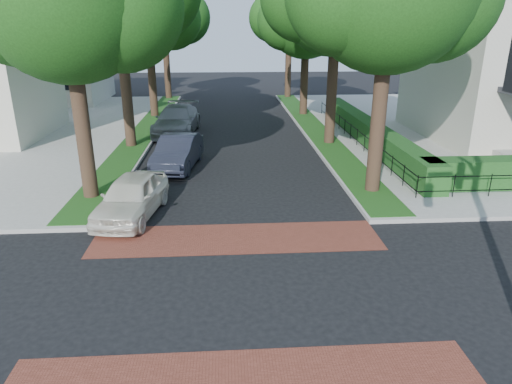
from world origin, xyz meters
TOP-DOWN VIEW (x-y plane):
  - ground at (0.00, 0.00)m, footprint 120.00×120.00m
  - crosswalk_far at (0.00, 3.20)m, footprint 9.00×2.20m
  - grass_strip_ne at (5.40, 19.10)m, footprint 1.60×29.80m
  - grass_strip_nw at (-5.40, 19.10)m, footprint 1.60×29.80m
  - tree_right_far at (5.60, 24.22)m, footprint 7.25×6.23m
  - tree_right_back at (5.60, 33.23)m, footprint 7.50×6.45m
  - tree_left_far at (-5.40, 24.22)m, footprint 7.00×6.02m
  - tree_left_back at (-5.40, 33.24)m, footprint 7.75×6.66m
  - hedge_main_road at (7.70, 15.00)m, footprint 1.00×18.00m
  - fence_main_road at (6.90, 15.00)m, footprint 0.06×18.00m
  - house_left_far at (-15.49, 31.99)m, footprint 10.00×9.00m
  - parked_car_front at (-3.60, 5.26)m, footprint 2.39×4.51m
  - parked_car_middle at (-2.56, 11.08)m, footprint 2.23×4.80m
  - parked_car_rear at (-3.32, 18.51)m, footprint 2.83×6.04m

SIDE VIEW (x-z plane):
  - ground at x=0.00m, z-range 0.00..0.00m
  - crosswalk_far at x=0.00m, z-range 0.00..0.01m
  - grass_strip_ne at x=5.40m, z-range 0.15..0.17m
  - grass_strip_nw at x=-5.40m, z-range 0.15..0.17m
  - fence_main_road at x=6.90m, z-range 0.15..1.05m
  - parked_car_front at x=-3.60m, z-range 0.00..1.46m
  - hedge_main_road at x=7.70m, z-range 0.15..1.35m
  - parked_car_middle at x=-2.56m, z-range 0.00..1.52m
  - parked_car_rear at x=-3.32m, z-range 0.00..1.71m
  - house_left_far at x=-15.49m, z-range -0.03..10.11m
  - tree_right_far at x=5.60m, z-range 2.04..11.78m
  - tree_left_far at x=-5.40m, z-range 2.19..12.05m
  - tree_right_back at x=5.60m, z-range 2.17..12.37m
  - tree_left_back at x=-5.40m, z-range 2.19..12.63m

